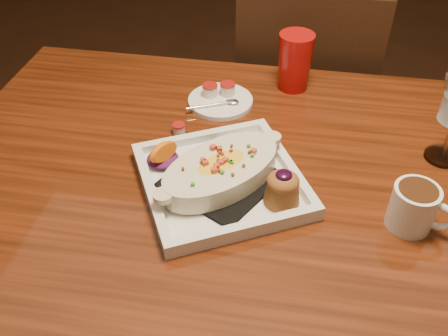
% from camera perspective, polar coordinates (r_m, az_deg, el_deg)
% --- Properties ---
extents(table, '(1.50, 0.90, 0.75)m').
position_cam_1_polar(table, '(1.07, 7.71, -5.20)').
color(table, maroon).
rests_on(table, floor).
extents(chair_far, '(0.42, 0.42, 0.93)m').
position_cam_1_polar(chair_far, '(1.65, 8.81, 6.79)').
color(chair_far, black).
rests_on(chair_far, floor).
extents(plate, '(0.40, 0.40, 0.08)m').
position_cam_1_polar(plate, '(0.96, 0.09, -0.80)').
color(plate, white).
rests_on(plate, table).
extents(coffee_mug, '(0.11, 0.08, 0.09)m').
position_cam_1_polar(coffee_mug, '(0.94, 20.98, -4.12)').
color(coffee_mug, white).
rests_on(coffee_mug, table).
extents(saucer, '(0.16, 0.16, 0.11)m').
position_cam_1_polar(saucer, '(1.21, -0.53, 7.91)').
color(saucer, white).
rests_on(saucer, table).
extents(creamer_loose, '(0.03, 0.03, 0.02)m').
position_cam_1_polar(creamer_loose, '(1.11, -5.19, 4.51)').
color(creamer_loose, silver).
rests_on(creamer_loose, table).
extents(red_tumbler, '(0.09, 0.09, 0.14)m').
position_cam_1_polar(red_tumbler, '(1.25, 8.08, 11.93)').
color(red_tumbler, '#AE0D0C').
rests_on(red_tumbler, table).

